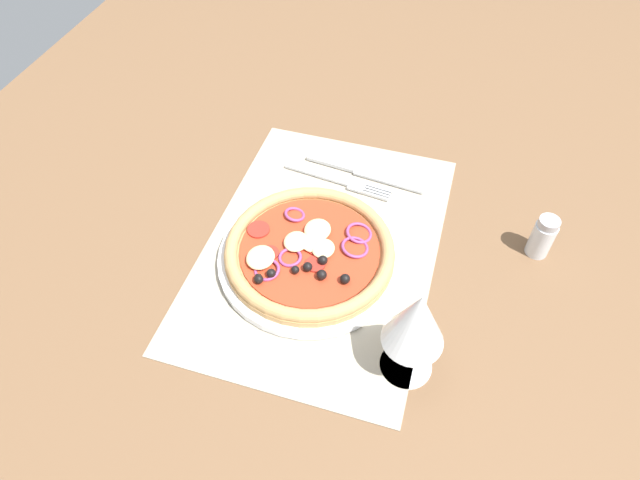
% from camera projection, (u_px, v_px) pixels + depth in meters
% --- Properties ---
extents(ground_plane, '(1.90, 1.40, 0.02)m').
position_uv_depth(ground_plane, '(322.00, 252.00, 0.80)').
color(ground_plane, brown).
extents(placemat, '(0.47, 0.32, 0.00)m').
position_uv_depth(placemat, '(322.00, 246.00, 0.79)').
color(placemat, '#A39984').
rests_on(placemat, ground_plane).
extents(plate, '(0.26, 0.26, 0.01)m').
position_uv_depth(plate, '(310.00, 258.00, 0.77)').
color(plate, white).
rests_on(plate, placemat).
extents(pizza, '(0.24, 0.24, 0.03)m').
position_uv_depth(pizza, '(309.00, 250.00, 0.76)').
color(pizza, tan).
rests_on(pizza, plate).
extents(fork, '(0.04, 0.18, 0.00)m').
position_uv_depth(fork, '(343.00, 182.00, 0.87)').
color(fork, silver).
rests_on(fork, placemat).
extents(knife, '(0.04, 0.20, 0.01)m').
position_uv_depth(knife, '(366.00, 173.00, 0.89)').
color(knife, silver).
rests_on(knife, placemat).
extents(wine_glass, '(0.07, 0.07, 0.15)m').
position_uv_depth(wine_glass, '(416.00, 322.00, 0.59)').
color(wine_glass, silver).
rests_on(wine_glass, ground_plane).
extents(pepper_shaker, '(0.03, 0.03, 0.07)m').
position_uv_depth(pepper_shaker, '(542.00, 237.00, 0.76)').
color(pepper_shaker, silver).
rests_on(pepper_shaker, ground_plane).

